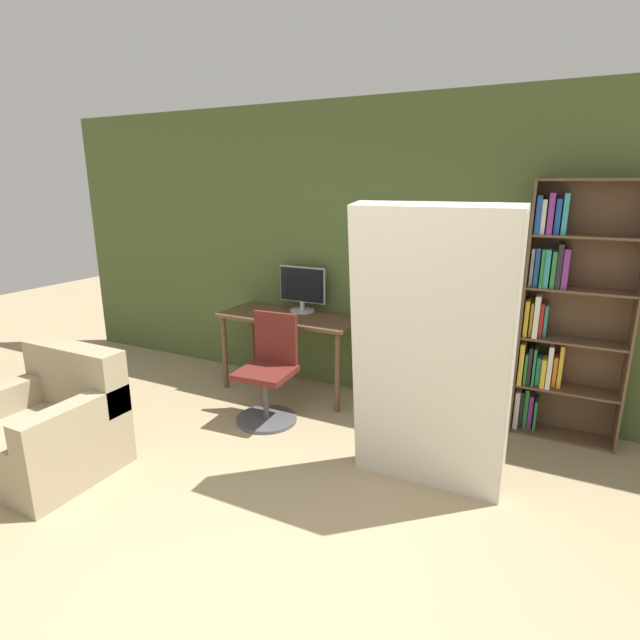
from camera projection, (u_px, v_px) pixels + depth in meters
ground_plane at (219, 623)px, 2.32m from camera, size 16.00×16.00×0.00m
wall_back at (411, 256)px, 4.42m from camera, size 8.00×0.06×2.70m
desk at (290, 325)px, 4.77m from camera, size 1.34×0.61×0.77m
monitor at (302, 288)px, 4.81m from camera, size 0.49×0.24×0.44m
office_chair at (269, 379)px, 4.25m from camera, size 0.52×0.52×0.92m
bookshelf at (562, 314)px, 3.85m from camera, size 0.77×0.29×2.01m
mattress_near at (431, 355)px, 3.12m from camera, size 0.98×0.41×1.87m
armchair at (51, 427)px, 3.50m from camera, size 0.85×0.80×0.85m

